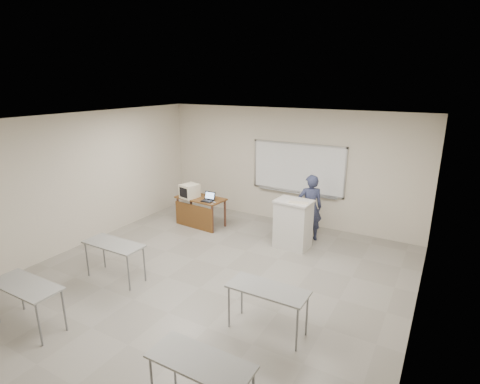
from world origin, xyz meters
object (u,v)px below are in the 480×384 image
Objects in this scene: instructor_desk at (199,207)px; mouse at (214,202)px; podium at (293,224)px; keyboard at (299,203)px; crt_monitor at (190,191)px; whiteboard at (298,169)px; presenter at (310,208)px; laptop at (208,199)px.

instructor_desk is 14.81× the size of mouse.
podium is 2.62× the size of keyboard.
mouse is (0.80, -0.08, -0.16)m from crt_monitor.
podium is (0.50, -1.47, -0.92)m from whiteboard.
whiteboard is 1.55× the size of presenter.
crt_monitor is 3.01m from keyboard.
crt_monitor is 3.09m from presenter.
whiteboard reaches higher than presenter.
presenter reaches higher than instructor_desk.
crt_monitor reaches higher than instructor_desk.
instructor_desk is 2.82m from keyboard.
presenter is at bearing 17.08° from instructor_desk.
instructor_desk is at bearing 165.73° from keyboard.
crt_monitor is at bearing 176.63° from laptop.
presenter is (3.02, 0.62, -0.13)m from crt_monitor.
whiteboard is 2.32m from mouse.
instructor_desk is at bearing 16.24° from crt_monitor.
instructor_desk is at bearing -18.27° from presenter.
presenter is (2.45, 0.62, -0.01)m from laptop.
laptop is at bearing 165.85° from keyboard.
podium is at bearing 129.38° from keyboard.
crt_monitor reaches higher than mouse.
crt_monitor is (-2.85, -0.02, 0.36)m from podium.
crt_monitor is at bearing -18.97° from presenter.
mouse is 2.33m from presenter.
keyboard reaches higher than podium.
whiteboard is 2.23× the size of podium.
podium is 12.87× the size of mouse.
instructor_desk is 4.37× the size of laptop.
crt_monitor is (-0.25, -0.02, 0.40)m from instructor_desk.
laptop is at bearing 156.42° from mouse.
whiteboard reaches higher than keyboard.
whiteboard is 1.93× the size of instructor_desk.
crt_monitor is at bearing 169.04° from mouse.
keyboard is at bearing -6.10° from mouse.
instructor_desk is 0.48m from crt_monitor.
whiteboard is 1.75m from keyboard.
whiteboard is 2.42m from laptop.
whiteboard reaches higher than crt_monitor.
presenter is at bearing 77.00° from podium.
mouse is at bearing 7.30° from crt_monitor.
instructor_desk is 1.15× the size of podium.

